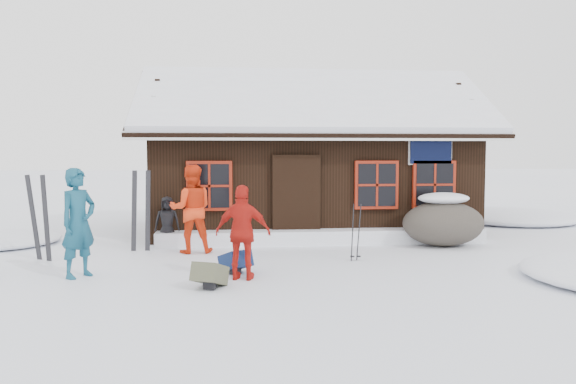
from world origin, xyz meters
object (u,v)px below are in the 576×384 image
(ski_poles, at_px, (356,233))
(backpack_blue, at_px, (236,265))
(boulder, at_px, (443,222))
(skier_orange_left, at_px, (191,209))
(skier_crouched, at_px, (167,222))
(backpack_olive, at_px, (210,278))
(skier_teal, at_px, (78,223))
(skier_orange_right, at_px, (243,233))

(ski_poles, distance_m, backpack_blue, 2.55)
(boulder, bearing_deg, backpack_blue, -152.73)
(skier_orange_left, height_order, ski_poles, skier_orange_left)
(skier_crouched, xyz_separation_m, backpack_olive, (1.09, -3.96, -0.42))
(backpack_blue, bearing_deg, ski_poles, -8.63)
(skier_orange_left, xyz_separation_m, backpack_olive, (0.50, -3.15, -0.78))
(skier_teal, distance_m, backpack_blue, 2.75)
(skier_crouched, relative_size, backpack_olive, 2.09)
(skier_orange_right, relative_size, ski_poles, 1.36)
(skier_crouched, height_order, backpack_blue, skier_crouched)
(skier_orange_left, distance_m, boulder, 5.62)
(ski_poles, relative_size, backpack_blue, 2.18)
(ski_poles, bearing_deg, backpack_olive, -144.48)
(ski_poles, bearing_deg, boulder, 32.40)
(skier_orange_right, bearing_deg, skier_teal, 4.18)
(backpack_blue, relative_size, backpack_olive, 0.98)
(skier_orange_left, distance_m, skier_orange_right, 2.83)
(skier_teal, height_order, skier_orange_right, skier_teal)
(skier_orange_right, bearing_deg, skier_orange_left, -54.86)
(skier_orange_left, bearing_deg, backpack_blue, 108.48)
(skier_orange_left, distance_m, ski_poles, 3.48)
(boulder, bearing_deg, ski_poles, -147.60)
(skier_orange_right, height_order, backpack_blue, skier_orange_right)
(skier_orange_left, height_order, boulder, skier_orange_left)
(skier_crouched, bearing_deg, backpack_blue, -67.03)
(skier_teal, bearing_deg, ski_poles, -42.76)
(skier_crouched, relative_size, boulder, 0.61)
(skier_teal, height_order, backpack_olive, skier_teal)
(skier_orange_right, height_order, backpack_olive, skier_orange_right)
(skier_orange_right, bearing_deg, skier_crouched, -50.96)
(skier_orange_right, bearing_deg, backpack_olive, 58.19)
(boulder, relative_size, ski_poles, 1.60)
(skier_teal, relative_size, skier_orange_right, 1.18)
(skier_teal, relative_size, backpack_olive, 3.42)
(skier_teal, relative_size, ski_poles, 1.60)
(ski_poles, bearing_deg, skier_crouched, 152.58)
(skier_orange_left, relative_size, skier_crouched, 1.64)
(backpack_blue, bearing_deg, skier_orange_right, -106.83)
(boulder, xyz_separation_m, backpack_blue, (-4.69, -2.42, -0.40))
(skier_orange_right, distance_m, backpack_olive, 0.98)
(skier_crouched, bearing_deg, skier_teal, -115.10)
(skier_crouched, xyz_separation_m, ski_poles, (3.84, -1.99, -0.03))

